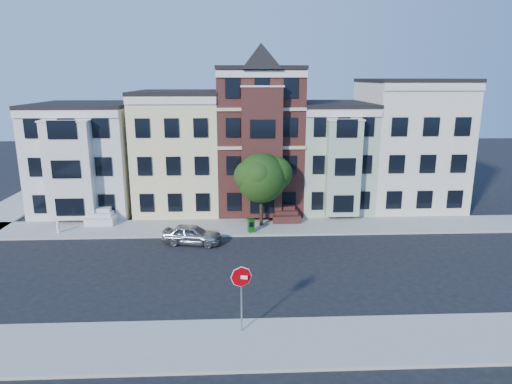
{
  "coord_description": "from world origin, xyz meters",
  "views": [
    {
      "loc": [
        -2.06,
        -25.74,
        11.4
      ],
      "look_at": [
        -0.77,
        2.81,
        4.2
      ],
      "focal_mm": 32.0,
      "sensor_mm": 36.0,
      "label": 1
    }
  ],
  "objects_px": {
    "fire_hydrant": "(58,228)",
    "stop_sign": "(241,295)",
    "street_tree": "(261,181)",
    "parked_car": "(192,234)",
    "newspaper_box": "(251,226)"
  },
  "relations": [
    {
      "from": "parked_car",
      "to": "newspaper_box",
      "type": "distance_m",
      "value": 4.64
    },
    {
      "from": "street_tree",
      "to": "newspaper_box",
      "type": "distance_m",
      "value": 3.52
    },
    {
      "from": "street_tree",
      "to": "parked_car",
      "type": "xyz_separation_m",
      "value": [
        -5.07,
        -3.54,
        -2.97
      ]
    },
    {
      "from": "street_tree",
      "to": "newspaper_box",
      "type": "xyz_separation_m",
      "value": [
        -0.85,
        -1.62,
        -3.02
      ]
    },
    {
      "from": "street_tree",
      "to": "fire_hydrant",
      "type": "distance_m",
      "value": 15.6
    },
    {
      "from": "parked_car",
      "to": "fire_hydrant",
      "type": "relative_size",
      "value": 6.1
    },
    {
      "from": "newspaper_box",
      "to": "fire_hydrant",
      "type": "bearing_deg",
      "value": 161.88
    },
    {
      "from": "fire_hydrant",
      "to": "stop_sign",
      "type": "relative_size",
      "value": 0.19
    },
    {
      "from": "fire_hydrant",
      "to": "stop_sign",
      "type": "xyz_separation_m",
      "value": [
        13.47,
        -14.22,
        1.45
      ]
    },
    {
      "from": "newspaper_box",
      "to": "fire_hydrant",
      "type": "relative_size",
      "value": 1.5
    },
    {
      "from": "street_tree",
      "to": "stop_sign",
      "type": "distance_m",
      "value": 15.52
    },
    {
      "from": "street_tree",
      "to": "stop_sign",
      "type": "bearing_deg",
      "value": -96.55
    },
    {
      "from": "newspaper_box",
      "to": "parked_car",
      "type": "bearing_deg",
      "value": -171.63
    },
    {
      "from": "street_tree",
      "to": "parked_car",
      "type": "bearing_deg",
      "value": -145.1
    },
    {
      "from": "fire_hydrant",
      "to": "street_tree",
      "type": "bearing_deg",
      "value": 4.15
    }
  ]
}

